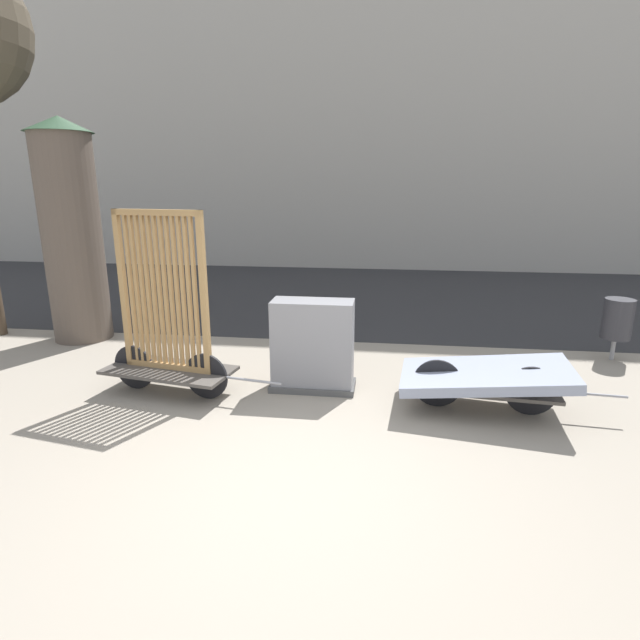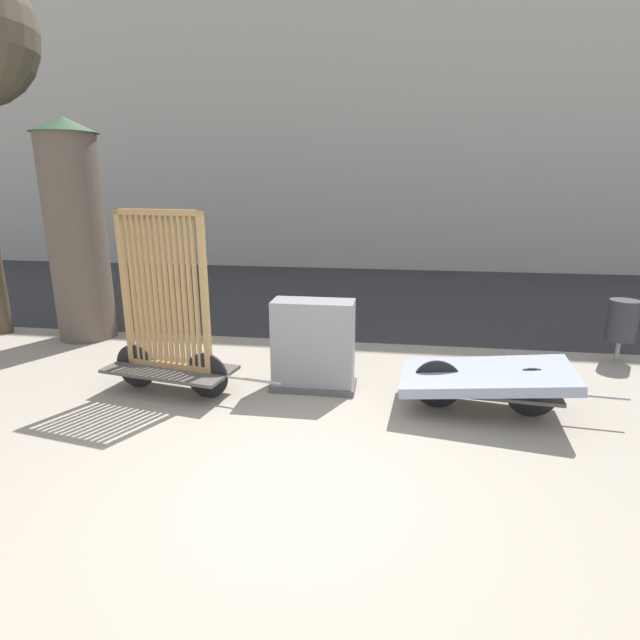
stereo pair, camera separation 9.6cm
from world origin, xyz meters
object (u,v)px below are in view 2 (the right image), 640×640
at_px(bike_cart_with_bedframe, 168,331).
at_px(utility_cabinet, 313,349).
at_px(bike_cart_with_mattress, 485,378).
at_px(advertising_column, 76,231).
at_px(trash_bin, 622,321).

bearing_deg(bike_cart_with_bedframe, utility_cabinet, 22.60).
bearing_deg(bike_cart_with_mattress, utility_cabinet, 174.55).
height_order(bike_cart_with_mattress, advertising_column, advertising_column).
height_order(utility_cabinet, trash_bin, utility_cabinet).
bearing_deg(bike_cart_with_mattress, bike_cart_with_bedframe, -174.78).
height_order(bike_cart_with_bedframe, trash_bin, bike_cart_with_bedframe).
xyz_separation_m(bike_cart_with_mattress, utility_cabinet, (-2.02, 0.38, 0.13)).
relative_size(utility_cabinet, trash_bin, 1.24).
bearing_deg(trash_bin, bike_cart_with_mattress, -137.53).
xyz_separation_m(bike_cart_with_bedframe, advertising_column, (-2.43, 2.04, 1.00)).
relative_size(bike_cart_with_mattress, trash_bin, 2.66).
bearing_deg(bike_cart_with_bedframe, trash_bin, 29.02).
height_order(trash_bin, advertising_column, advertising_column).
height_order(utility_cabinet, advertising_column, advertising_column).
bearing_deg(utility_cabinet, bike_cart_with_bedframe, -167.59).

